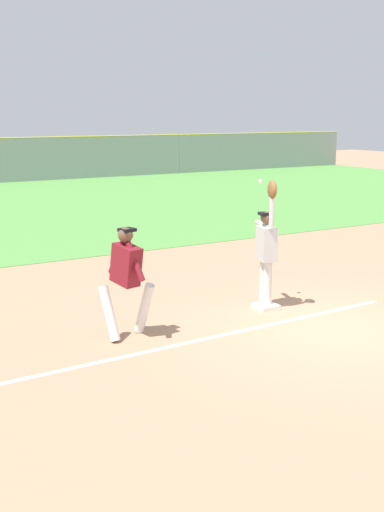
{
  "coord_description": "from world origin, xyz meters",
  "views": [
    {
      "loc": [
        -7.3,
        -7.69,
        3.4
      ],
      "look_at": [
        -1.57,
        1.71,
        1.05
      ],
      "focal_mm": 47.28,
      "sensor_mm": 36.0,
      "label": 1
    }
  ],
  "objects_px": {
    "runner": "(126,275)",
    "baseball": "(260,181)",
    "parked_car_blue": "(74,161)",
    "fielder": "(267,245)",
    "first_base": "(266,306)"
  },
  "relations": [
    {
      "from": "runner",
      "to": "baseball",
      "type": "height_order",
      "value": "baseball"
    },
    {
      "from": "parked_car_blue",
      "to": "runner",
      "type": "bearing_deg",
      "value": -107.67
    },
    {
      "from": "fielder",
      "to": "runner",
      "type": "relative_size",
      "value": 1.33
    },
    {
      "from": "first_base",
      "to": "parked_car_blue",
      "type": "relative_size",
      "value": 0.08
    },
    {
      "from": "fielder",
      "to": "baseball",
      "type": "distance_m",
      "value": 1.15
    },
    {
      "from": "baseball",
      "to": "parked_car_blue",
      "type": "xyz_separation_m",
      "value": [
        7.15,
        27.08,
        -1.53
      ]
    },
    {
      "from": "parked_car_blue",
      "to": "fielder",
      "type": "bearing_deg",
      "value": -102.44
    },
    {
      "from": "fielder",
      "to": "baseball",
      "type": "relative_size",
      "value": 30.81
    },
    {
      "from": "baseball",
      "to": "fielder",
      "type": "bearing_deg",
      "value": -106.32
    },
    {
      "from": "runner",
      "to": "baseball",
      "type": "xyz_separation_m",
      "value": [
        2.94,
        0.58,
        1.21
      ]
    },
    {
      "from": "first_base",
      "to": "parked_car_blue",
      "type": "xyz_separation_m",
      "value": [
        7.32,
        27.54,
        0.63
      ]
    },
    {
      "from": "baseball",
      "to": "parked_car_blue",
      "type": "relative_size",
      "value": 0.02
    },
    {
      "from": "first_base",
      "to": "parked_car_blue",
      "type": "bearing_deg",
      "value": 75.11
    },
    {
      "from": "runner",
      "to": "baseball",
      "type": "relative_size",
      "value": 23.24
    },
    {
      "from": "first_base",
      "to": "fielder",
      "type": "distance_m",
      "value": 1.09
    }
  ]
}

